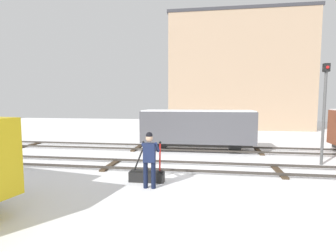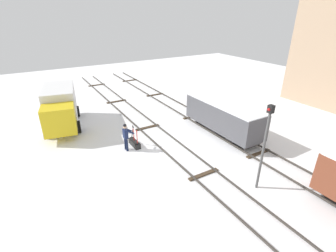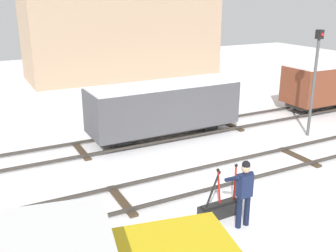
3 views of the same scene
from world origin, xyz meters
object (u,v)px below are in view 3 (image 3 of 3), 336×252
rail_worker (244,189)px  signal_post (315,74)px  freight_car_mid_siding (329,83)px  freight_car_back_track (164,107)px  switch_lever_frame (220,208)px

rail_worker → signal_post: signal_post is taller
freight_car_mid_siding → freight_car_back_track: size_ratio=0.79×
switch_lever_frame → freight_car_back_track: (1.50, 6.32, 1.10)m
rail_worker → freight_car_back_track: freight_car_back_track is taller
freight_car_mid_siding → freight_car_back_track: freight_car_mid_siding is taller
rail_worker → signal_post: size_ratio=0.41×
switch_lever_frame → signal_post: (7.14, 3.65, 2.44)m
rail_worker → freight_car_back_track: bearing=78.9°
freight_car_mid_siding → rail_worker: bearing=-147.3°
switch_lever_frame → freight_car_mid_siding: freight_car_mid_siding is taller
freight_car_mid_siding → freight_car_back_track: (-9.81, -0.00, -0.04)m
rail_worker → freight_car_mid_siding: freight_car_mid_siding is taller
switch_lever_frame → signal_post: size_ratio=0.33×
switch_lever_frame → freight_car_mid_siding: size_ratio=0.29×
switch_lever_frame → rail_worker: (0.25, -0.65, 0.82)m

